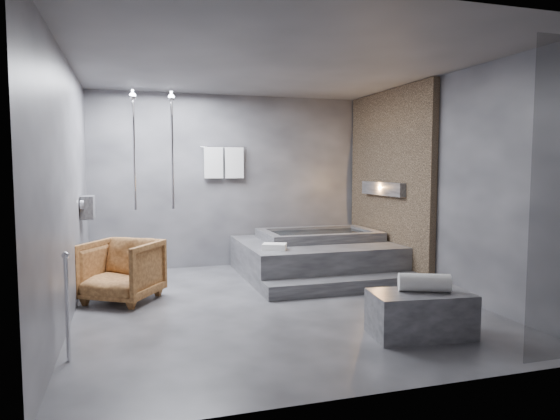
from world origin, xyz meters
name	(u,v)px	position (x,y,z in m)	size (l,w,h in m)	color
room	(300,159)	(0.40, 0.24, 1.73)	(5.00, 5.04, 2.82)	#2F2F32
tub_deck	(314,258)	(1.05, 1.45, 0.25)	(2.20, 2.00, 0.50)	#343437
tub_step	(346,285)	(1.05, 0.27, 0.09)	(2.20, 0.36, 0.18)	#343437
concrete_bench	(421,314)	(1.03, -1.50, 0.21)	(0.95, 0.52, 0.43)	#37373A
driftwood_chair	(121,271)	(-1.75, 0.67, 0.37)	(0.80, 0.82, 0.75)	#4F2D13
rolled_towel	(424,283)	(1.08, -1.48, 0.52)	(0.18, 0.18, 0.49)	white
deck_towel	(274,247)	(0.26, 0.88, 0.54)	(0.32, 0.23, 0.08)	white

